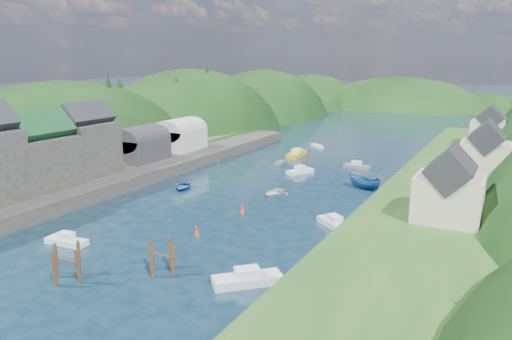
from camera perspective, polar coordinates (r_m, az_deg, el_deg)
The scene contains 15 objects.
ground at distance 92.67m, azimuth 6.37°, elevation 0.29°, with size 600.00×600.00×0.00m, color black.
hillside_left at distance 137.11m, azimuth -7.47°, elevation 0.98°, with size 44.00×245.56×52.00m.
far_hills at distance 212.91m, azimuth 19.05°, elevation 3.89°, with size 103.00×68.00×44.00m.
hill_trees at distance 103.89m, azimuth 9.75°, elevation 7.80°, with size 92.73×148.51×12.71m.
quay_left at distance 80.93m, azimuth -17.97°, elevation -1.41°, with size 12.00×110.00×2.00m, color #2D2B28.
terrace_left_grass at distance 85.94m, azimuth -21.25°, elevation -0.68°, with size 12.00×110.00×2.50m, color #234719.
quayside_buildings at distance 72.75m, azimuth -27.06°, elevation 1.14°, with size 8.00×35.84×12.90m.
boat_sheds at distance 95.16m, azimuth -10.83°, elevation 3.71°, with size 7.00×21.00×7.50m.
terrace_right at distance 77.04m, azimuth 21.10°, elevation -2.21°, with size 16.00×120.00×2.40m, color #234719.
right_bank_cottages at distance 83.95m, azimuth 24.10°, elevation 1.98°, with size 9.00×59.24×8.41m.
piling_cluster_near at distance 49.61m, azimuth -20.80°, elevation -10.23°, with size 3.42×3.17×3.92m.
piling_cluster_far at distance 49.05m, azimuth -10.73°, elevation -10.14°, with size 3.23×3.01×3.45m.
channel_buoy_near at distance 58.17m, azimuth -6.78°, elevation -6.96°, with size 0.70×0.70×1.10m.
channel_buoy_far at distance 66.10m, azimuth -1.57°, elevation -4.41°, with size 0.70×0.70×1.10m.
moored_boats at distance 68.10m, azimuth -1.89°, elevation -3.75°, with size 34.58×88.09×2.23m.
Camera 1 is at (32.90, -34.23, 20.23)m, focal length 35.00 mm.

